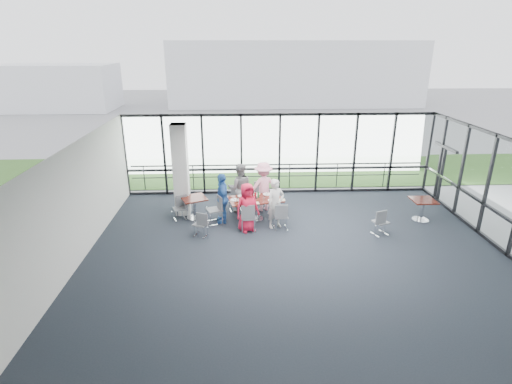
{
  "coord_description": "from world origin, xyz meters",
  "views": [
    {
      "loc": [
        -1.6,
        -10.19,
        5.65
      ],
      "look_at": [
        -1.05,
        2.08,
        1.1
      ],
      "focal_mm": 28.0,
      "sensor_mm": 36.0,
      "label": 1
    }
  ],
  "objects_px": {
    "side_table_left": "(194,201)",
    "chair_main_fl": "(235,199)",
    "structural_column": "(181,170)",
    "main_table": "(256,202)",
    "chair_main_fr": "(260,196)",
    "chair_spare_la": "(200,224)",
    "diner_far_left": "(240,188)",
    "chair_main_end": "(214,210)",
    "chair_main_nr": "(281,216)",
    "diner_end": "(222,198)",
    "diner_near_right": "(276,204)",
    "diner_far_right": "(263,187)",
    "chair_spare_r": "(381,222)",
    "chair_main_nl": "(249,217)",
    "diner_near_left": "(247,207)",
    "side_table_right": "(423,203)",
    "chair_spare_lb": "(179,208)"
  },
  "relations": [
    {
      "from": "diner_far_right",
      "to": "chair_spare_r",
      "type": "relative_size",
      "value": 2.1
    },
    {
      "from": "chair_main_end",
      "to": "chair_spare_la",
      "type": "relative_size",
      "value": 1.18
    },
    {
      "from": "diner_near_right",
      "to": "chair_main_nr",
      "type": "height_order",
      "value": "diner_near_right"
    },
    {
      "from": "chair_spare_la",
      "to": "chair_spare_lb",
      "type": "bearing_deg",
      "value": 145.56
    },
    {
      "from": "chair_main_fl",
      "to": "chair_main_fr",
      "type": "xyz_separation_m",
      "value": [
        0.91,
        0.22,
        0.01
      ]
    },
    {
      "from": "chair_main_end",
      "to": "chair_spare_lb",
      "type": "bearing_deg",
      "value": -128.18
    },
    {
      "from": "side_table_right",
      "to": "diner_end",
      "type": "xyz_separation_m",
      "value": [
        -6.76,
        0.18,
        0.24
      ]
    },
    {
      "from": "diner_far_left",
      "to": "chair_main_end",
      "type": "height_order",
      "value": "diner_far_left"
    },
    {
      "from": "side_table_right",
      "to": "chair_spare_lb",
      "type": "distance_m",
      "value": 8.25
    },
    {
      "from": "diner_end",
      "to": "chair_main_fr",
      "type": "distance_m",
      "value": 1.83
    },
    {
      "from": "chair_main_fl",
      "to": "chair_spare_la",
      "type": "bearing_deg",
      "value": 50.72
    },
    {
      "from": "side_table_right",
      "to": "chair_spare_la",
      "type": "relative_size",
      "value": 0.96
    },
    {
      "from": "diner_far_left",
      "to": "chair_main_end",
      "type": "distance_m",
      "value": 1.35
    },
    {
      "from": "chair_main_end",
      "to": "chair_spare_r",
      "type": "bearing_deg",
      "value": 56.1
    },
    {
      "from": "chair_main_end",
      "to": "chair_main_nl",
      "type": "bearing_deg",
      "value": 38.89
    },
    {
      "from": "side_table_right",
      "to": "chair_main_end",
      "type": "distance_m",
      "value": 7.04
    },
    {
      "from": "diner_far_right",
      "to": "chair_main_end",
      "type": "height_order",
      "value": "diner_far_right"
    },
    {
      "from": "diner_end",
      "to": "chair_spare_r",
      "type": "distance_m",
      "value": 5.14
    },
    {
      "from": "chair_main_fr",
      "to": "chair_spare_la",
      "type": "xyz_separation_m",
      "value": [
        -1.99,
        -2.24,
        -0.05
      ]
    },
    {
      "from": "side_table_left",
      "to": "diner_end",
      "type": "bearing_deg",
      "value": -19.99
    },
    {
      "from": "diner_far_left",
      "to": "chair_main_nl",
      "type": "relative_size",
      "value": 1.93
    },
    {
      "from": "structural_column",
      "to": "chair_spare_la",
      "type": "relative_size",
      "value": 3.92
    },
    {
      "from": "diner_near_left",
      "to": "chair_main_end",
      "type": "xyz_separation_m",
      "value": [
        -1.09,
        0.62,
        -0.32
      ]
    },
    {
      "from": "structural_column",
      "to": "main_table",
      "type": "xyz_separation_m",
      "value": [
        2.55,
        -0.62,
        -0.99
      ]
    },
    {
      "from": "chair_main_fl",
      "to": "diner_far_right",
      "type": "bearing_deg",
      "value": 168.8
    },
    {
      "from": "structural_column",
      "to": "diner_far_left",
      "type": "xyz_separation_m",
      "value": [
        2.01,
        0.06,
        -0.7
      ]
    },
    {
      "from": "structural_column",
      "to": "chair_spare_la",
      "type": "distance_m",
      "value": 2.32
    },
    {
      "from": "diner_near_left",
      "to": "chair_main_nr",
      "type": "bearing_deg",
      "value": -20.04
    },
    {
      "from": "diner_near_left",
      "to": "diner_end",
      "type": "xyz_separation_m",
      "value": [
        -0.81,
        0.72,
        0.06
      ]
    },
    {
      "from": "side_table_right",
      "to": "diner_near_left",
      "type": "bearing_deg",
      "value": -174.78
    },
    {
      "from": "diner_near_right",
      "to": "chair_main_nr",
      "type": "relative_size",
      "value": 1.87
    },
    {
      "from": "structural_column",
      "to": "diner_end",
      "type": "xyz_separation_m",
      "value": [
        1.43,
        -0.79,
        -0.74
      ]
    },
    {
      "from": "side_table_left",
      "to": "diner_far_right",
      "type": "height_order",
      "value": "diner_far_right"
    },
    {
      "from": "diner_far_left",
      "to": "side_table_left",
      "type": "bearing_deg",
      "value": 16.33
    },
    {
      "from": "side_table_right",
      "to": "diner_near_right",
      "type": "relative_size",
      "value": 0.48
    },
    {
      "from": "side_table_right",
      "to": "chair_spare_r",
      "type": "height_order",
      "value": "chair_spare_r"
    },
    {
      "from": "diner_far_left",
      "to": "chair_main_fr",
      "type": "relative_size",
      "value": 1.96
    },
    {
      "from": "chair_spare_la",
      "to": "chair_spare_r",
      "type": "relative_size",
      "value": 0.96
    },
    {
      "from": "chair_spare_la",
      "to": "diner_near_right",
      "type": "bearing_deg",
      "value": 35.97
    },
    {
      "from": "side_table_right",
      "to": "chair_main_nl",
      "type": "relative_size",
      "value": 0.85
    },
    {
      "from": "chair_main_fr",
      "to": "chair_main_end",
      "type": "xyz_separation_m",
      "value": [
        -1.61,
        -1.29,
        0.03
      ]
    },
    {
      "from": "side_table_left",
      "to": "chair_main_fl",
      "type": "bearing_deg",
      "value": 23.63
    },
    {
      "from": "diner_far_right",
      "to": "diner_far_left",
      "type": "bearing_deg",
      "value": -8.59
    },
    {
      "from": "chair_main_nr",
      "to": "chair_main_fl",
      "type": "height_order",
      "value": "chair_main_fl"
    },
    {
      "from": "diner_far_right",
      "to": "chair_spare_la",
      "type": "height_order",
      "value": "diner_far_right"
    },
    {
      "from": "diner_near_left",
      "to": "diner_far_left",
      "type": "relative_size",
      "value": 0.89
    },
    {
      "from": "chair_main_nl",
      "to": "chair_main_nr",
      "type": "xyz_separation_m",
      "value": [
        1.04,
        0.1,
        -0.02
      ]
    },
    {
      "from": "main_table",
      "to": "chair_main_nl",
      "type": "height_order",
      "value": "chair_main_nl"
    },
    {
      "from": "chair_main_nl",
      "to": "chair_spare_lb",
      "type": "distance_m",
      "value": 2.53
    },
    {
      "from": "diner_near_right",
      "to": "diner_far_left",
      "type": "height_order",
      "value": "diner_far_left"
    }
  ]
}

